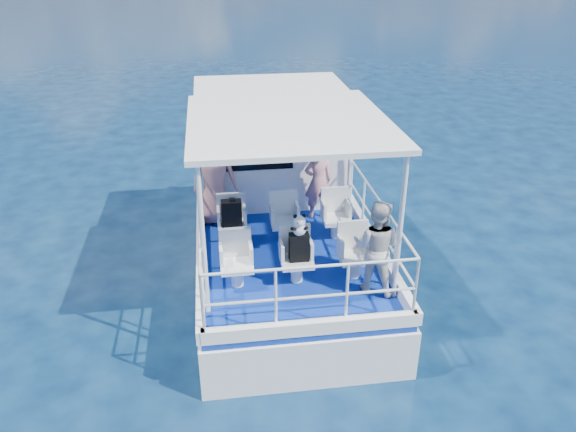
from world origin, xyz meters
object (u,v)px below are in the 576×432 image
object	(u,v)px
passenger_port_fwd	(215,179)
backpack_center	(299,247)
passenger_stbd_aft	(376,247)
panda	(299,225)

from	to	relation	value
passenger_port_fwd	backpack_center	xyz separation A→B (m)	(1.18, -2.22, -0.24)
backpack_center	passenger_stbd_aft	bearing A→B (deg)	-19.30
passenger_port_fwd	passenger_stbd_aft	size ratio (longest dim) A/B	1.16
panda	passenger_port_fwd	bearing A→B (deg)	117.74
passenger_port_fwd	passenger_stbd_aft	bearing A→B (deg)	139.97
passenger_stbd_aft	backpack_center	xyz separation A→B (m)	(-1.06, 0.37, -0.12)
passenger_port_fwd	passenger_stbd_aft	xyz separation A→B (m)	(2.24, -2.59, -0.12)
passenger_port_fwd	backpack_center	distance (m)	2.52
passenger_stbd_aft	passenger_port_fwd	bearing A→B (deg)	-19.51
passenger_stbd_aft	backpack_center	world-z (taller)	passenger_stbd_aft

